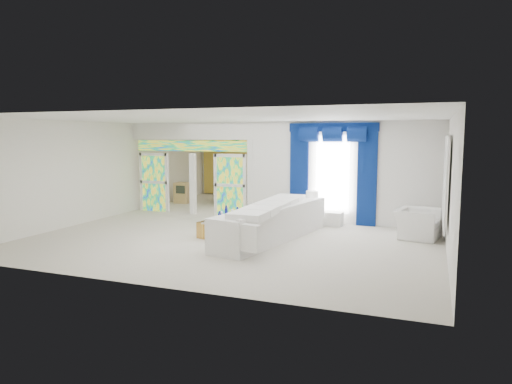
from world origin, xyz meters
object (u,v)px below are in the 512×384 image
at_px(grand_piano, 246,189).
at_px(console_table, 322,218).
at_px(coffee_table, 228,226).
at_px(armchair, 418,224).
at_px(white_sofa, 272,224).

bearing_deg(grand_piano, console_table, -23.85).
xyz_separation_m(coffee_table, armchair, (4.74, 1.17, 0.16)).
relative_size(console_table, grand_piano, 0.60).
bearing_deg(grand_piano, coffee_table, -53.73).
bearing_deg(white_sofa, grand_piano, 128.88).
distance_m(coffee_table, console_table, 2.93).
relative_size(console_table, armchair, 1.05).
bearing_deg(armchair, console_table, 82.44).
distance_m(console_table, armchair, 2.81).
bearing_deg(grand_piano, armchair, -15.35).
relative_size(white_sofa, console_table, 3.53).
xyz_separation_m(coffee_table, console_table, (2.08, 2.07, -0.01)).
bearing_deg(console_table, armchair, -18.59).
relative_size(coffee_table, console_table, 1.55).
bearing_deg(white_sofa, console_table, 84.30).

